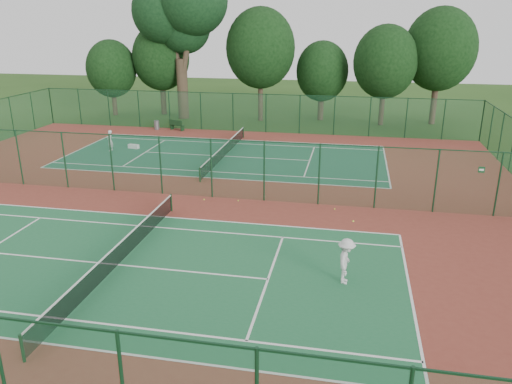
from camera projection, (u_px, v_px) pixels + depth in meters
The scene contains 18 objects.
ground at pixel (187, 195), 29.40m from camera, with size 120.00×120.00×0.00m, color #254816.
red_pad at pixel (187, 195), 29.40m from camera, with size 40.00×36.00×0.01m, color maroon.
court_near at pixel (119, 265), 21.05m from camera, with size 23.77×10.97×0.01m, color #1F6339.
court_far at pixel (225, 156), 37.74m from camera, with size 23.77×10.97×0.01m, color #1B583C.
fence_north at pixel (249, 113), 45.51m from camera, with size 40.00×0.09×3.50m.
fence_divider at pixel (186, 167), 28.82m from camera, with size 40.00×0.09×3.50m.
tennis_net_near at pixel (118, 254), 20.88m from camera, with size 0.10×12.90×0.97m.
tennis_net_far at pixel (225, 149), 37.56m from camera, with size 0.10×12.90×0.97m.
player_near at pixel (346, 261), 19.36m from camera, with size 1.20×0.69×1.85m, color silver.
player_far at pixel (110, 141), 39.04m from camera, with size 0.59×0.39×1.63m, color silver.
trash_bin at pixel (157, 125), 46.79m from camera, with size 0.47×0.47×0.84m, color slate.
bench at pixel (177, 125), 46.41m from camera, with size 1.64×1.03×0.98m.
kit_bag at pixel (134, 146), 39.97m from camera, with size 0.88×0.33×0.33m, color white.
stray_ball_a at pixel (238, 201), 28.42m from camera, with size 0.07×0.07×0.07m, color #C6E936.
stray_ball_b at pixel (335, 209), 27.17m from camera, with size 0.08×0.08×0.08m, color #D6E635.
stray_ball_c at pixel (204, 199), 28.59m from camera, with size 0.08×0.08×0.08m, color #CEE936.
big_tree at pixel (180, 10), 49.03m from camera, with size 9.78×7.16×15.02m.
evergreen_row at pixel (266, 119), 51.79m from camera, with size 39.00×5.00×12.00m, color black, non-canonical shape.
Camera 1 is at (9.32, -26.41, 9.84)m, focal length 35.00 mm.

